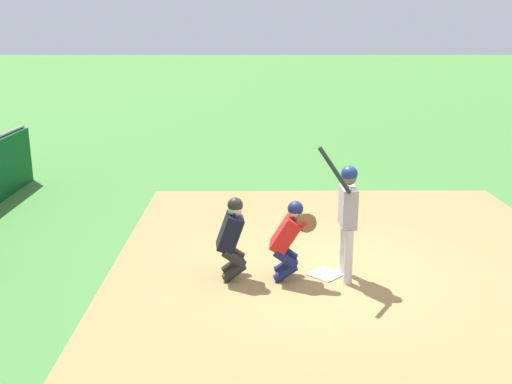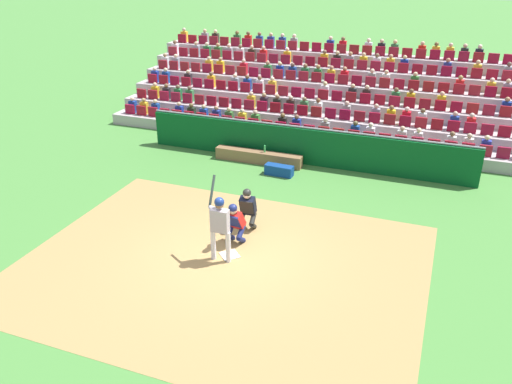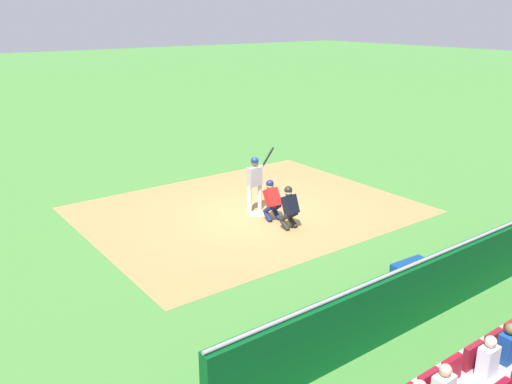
{
  "view_description": "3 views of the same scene",
  "coord_description": "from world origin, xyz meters",
  "px_view_note": "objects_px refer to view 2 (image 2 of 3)",
  "views": [
    {
      "loc": [
        8.58,
        -1.15,
        3.73
      ],
      "look_at": [
        -0.56,
        -1.09,
        1.2
      ],
      "focal_mm": 41.58,
      "sensor_mm": 36.0,
      "label": 1
    },
    {
      "loc": [
        -4.74,
        10.58,
        7.29
      ],
      "look_at": [
        -0.28,
        -1.19,
        1.35
      ],
      "focal_mm": 36.58,
      "sensor_mm": 36.0,
      "label": 2
    },
    {
      "loc": [
        -9.34,
        -12.49,
        5.99
      ],
      "look_at": [
        -0.59,
        -0.73,
        1.06
      ],
      "focal_mm": 37.43,
      "sensor_mm": 36.0,
      "label": 3
    }
  ],
  "objects_px": {
    "water_bottle_on_bench": "(265,149)",
    "home_plate_umpire": "(248,207)",
    "dugout_bench": "(258,157)",
    "equipment_duffel_bag": "(279,170)",
    "home_plate_marker": "(230,255)",
    "batter_at_plate": "(220,222)",
    "catcher_crouching": "(234,221)"
  },
  "relations": [
    {
      "from": "catcher_crouching",
      "to": "equipment_duffel_bag",
      "type": "bearing_deg",
      "value": -85.74
    },
    {
      "from": "home_plate_marker",
      "to": "water_bottle_on_bench",
      "type": "relative_size",
      "value": 1.72
    },
    {
      "from": "home_plate_marker",
      "to": "batter_at_plate",
      "type": "xyz_separation_m",
      "value": [
        0.13,
        0.28,
        1.1
      ]
    },
    {
      "from": "batter_at_plate",
      "to": "dugout_bench",
      "type": "xyz_separation_m",
      "value": [
        1.43,
        -6.57,
        -0.89
      ]
    },
    {
      "from": "home_plate_umpire",
      "to": "water_bottle_on_bench",
      "type": "relative_size",
      "value": 5.1
    },
    {
      "from": "home_plate_umpire",
      "to": "batter_at_plate",
      "type": "bearing_deg",
      "value": 88.1
    },
    {
      "from": "batter_at_plate",
      "to": "water_bottle_on_bench",
      "type": "distance_m",
      "value": 6.74
    },
    {
      "from": "catcher_crouching",
      "to": "dugout_bench",
      "type": "height_order",
      "value": "catcher_crouching"
    },
    {
      "from": "batter_at_plate",
      "to": "water_bottle_on_bench",
      "type": "height_order",
      "value": "batter_at_plate"
    },
    {
      "from": "batter_at_plate",
      "to": "equipment_duffel_bag",
      "type": "xyz_separation_m",
      "value": [
        0.34,
        -5.74,
        -0.93
      ]
    },
    {
      "from": "catcher_crouching",
      "to": "dugout_bench",
      "type": "distance_m",
      "value": 5.91
    },
    {
      "from": "water_bottle_on_bench",
      "to": "home_plate_marker",
      "type": "bearing_deg",
      "value": 101.79
    },
    {
      "from": "dugout_bench",
      "to": "equipment_duffel_bag",
      "type": "relative_size",
      "value": 3.34
    },
    {
      "from": "water_bottle_on_bench",
      "to": "equipment_duffel_bag",
      "type": "xyz_separation_m",
      "value": [
        -0.85,
        0.87,
        -0.39
      ]
    },
    {
      "from": "home_plate_marker",
      "to": "equipment_duffel_bag",
      "type": "xyz_separation_m",
      "value": [
        0.47,
        -5.46,
        0.17
      ]
    },
    {
      "from": "home_plate_marker",
      "to": "equipment_duffel_bag",
      "type": "bearing_deg",
      "value": -85.09
    },
    {
      "from": "catcher_crouching",
      "to": "water_bottle_on_bench",
      "type": "xyz_separation_m",
      "value": [
        1.22,
        -5.75,
        -0.14
      ]
    },
    {
      "from": "batter_at_plate",
      "to": "catcher_crouching",
      "type": "height_order",
      "value": "batter_at_plate"
    },
    {
      "from": "catcher_crouching",
      "to": "water_bottle_on_bench",
      "type": "relative_size",
      "value": 4.92
    },
    {
      "from": "equipment_duffel_bag",
      "to": "dugout_bench",
      "type": "bearing_deg",
      "value": -34.46
    },
    {
      "from": "home_plate_marker",
      "to": "home_plate_umpire",
      "type": "bearing_deg",
      "value": -87.25
    },
    {
      "from": "water_bottle_on_bench",
      "to": "batter_at_plate",
      "type": "bearing_deg",
      "value": 100.25
    },
    {
      "from": "dugout_bench",
      "to": "water_bottle_on_bench",
      "type": "distance_m",
      "value": 0.42
    },
    {
      "from": "home_plate_umpire",
      "to": "dugout_bench",
      "type": "height_order",
      "value": "home_plate_umpire"
    },
    {
      "from": "home_plate_marker",
      "to": "catcher_crouching",
      "type": "bearing_deg",
      "value": -79.78
    },
    {
      "from": "dugout_bench",
      "to": "equipment_duffel_bag",
      "type": "height_order",
      "value": "dugout_bench"
    },
    {
      "from": "water_bottle_on_bench",
      "to": "equipment_duffel_bag",
      "type": "relative_size",
      "value": 0.26
    },
    {
      "from": "water_bottle_on_bench",
      "to": "home_plate_umpire",
      "type": "bearing_deg",
      "value": 104.39
    },
    {
      "from": "dugout_bench",
      "to": "catcher_crouching",
      "type": "bearing_deg",
      "value": 104.23
    },
    {
      "from": "home_plate_umpire",
      "to": "catcher_crouching",
      "type": "bearing_deg",
      "value": 87.63
    },
    {
      "from": "catcher_crouching",
      "to": "equipment_duffel_bag",
      "type": "xyz_separation_m",
      "value": [
        0.36,
        -4.88,
        -0.52
      ]
    },
    {
      "from": "dugout_bench",
      "to": "equipment_duffel_bag",
      "type": "xyz_separation_m",
      "value": [
        -1.08,
        0.83,
        -0.04
      ]
    }
  ]
}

